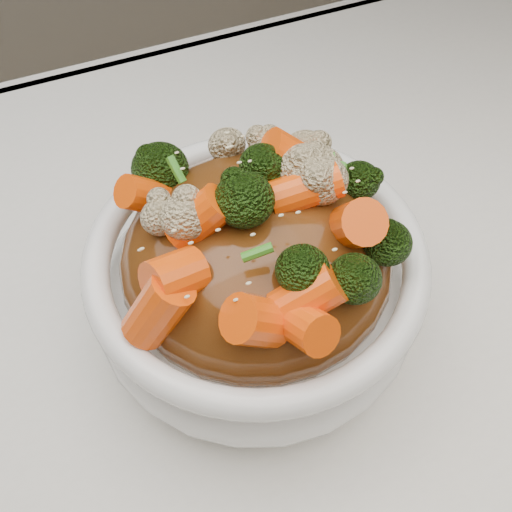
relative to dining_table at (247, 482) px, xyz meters
name	(u,v)px	position (x,y,z in m)	size (l,w,h in m)	color
dining_table	(247,482)	(0.00, 0.00, 0.00)	(1.20, 0.80, 0.75)	brown
tablecloth	(242,349)	(0.00, 0.00, 0.35)	(1.20, 0.80, 0.04)	white
bowl	(256,285)	(0.02, 0.01, 0.42)	(0.24, 0.24, 0.09)	white
sauce_base	(256,259)	(0.02, 0.01, 0.46)	(0.19, 0.19, 0.11)	#532A0E
carrots	(256,191)	(0.02, 0.01, 0.52)	(0.19, 0.19, 0.06)	#FF5108
broccoli	(256,192)	(0.02, 0.01, 0.52)	(0.19, 0.19, 0.05)	black
cauliflower	(256,194)	(0.02, 0.01, 0.52)	(0.19, 0.19, 0.04)	beige
scallions	(256,189)	(0.02, 0.01, 0.53)	(0.14, 0.14, 0.02)	#34811D
sesame_seeds	(256,189)	(0.02, 0.01, 0.53)	(0.17, 0.17, 0.01)	beige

